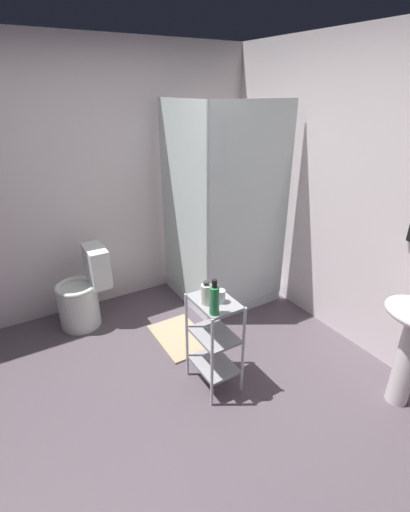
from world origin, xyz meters
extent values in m
cube|color=#554951|center=(0.00, 0.00, -0.01)|extent=(4.20, 4.20, 0.02)
cube|color=white|center=(0.00, 1.85, 1.25)|extent=(4.20, 0.10, 2.50)
cube|color=white|center=(-1.85, 0.00, 1.25)|extent=(0.10, 4.20, 2.50)
cube|color=white|center=(-1.31, 1.27, 0.05)|extent=(0.90, 0.90, 0.10)
cube|color=silver|center=(-1.31, 0.82, 1.05)|extent=(0.90, 0.02, 1.90)
cube|color=silver|center=(-0.86, 1.27, 1.05)|extent=(0.02, 0.90, 1.90)
cylinder|color=silver|center=(-0.86, 0.82, 1.05)|extent=(0.04, 0.04, 1.90)
cylinder|color=silver|center=(-1.31, 1.27, 0.10)|extent=(0.08, 0.08, 0.00)
cylinder|color=white|center=(0.65, 1.52, 0.34)|extent=(0.15, 0.15, 0.68)
cylinder|color=white|center=(-1.48, -0.22, 0.20)|extent=(0.37, 0.37, 0.40)
torus|color=white|center=(-1.48, -0.22, 0.42)|extent=(0.37, 0.37, 0.04)
cube|color=white|center=(-1.48, -0.01, 0.58)|extent=(0.35, 0.17, 0.36)
cylinder|color=silver|center=(-0.35, 0.33, 0.37)|extent=(0.02, 0.02, 0.74)
cylinder|color=silver|center=(0.01, 0.33, 0.37)|extent=(0.02, 0.02, 0.74)
cylinder|color=silver|center=(-0.35, 0.59, 0.37)|extent=(0.02, 0.02, 0.74)
cylinder|color=silver|center=(0.01, 0.59, 0.37)|extent=(0.02, 0.02, 0.74)
cube|color=#99999E|center=(-0.17, 0.46, 0.18)|extent=(0.36, 0.26, 0.02)
cube|color=#99999E|center=(-0.17, 0.46, 0.45)|extent=(0.36, 0.26, 0.02)
cube|color=#99999E|center=(-0.17, 0.46, 0.73)|extent=(0.36, 0.26, 0.02)
cylinder|color=white|center=(-0.17, 0.40, 0.81)|extent=(0.07, 0.07, 0.14)
cylinder|color=#333338|center=(-0.17, 0.40, 0.90)|extent=(0.04, 0.04, 0.03)
cylinder|color=#359355|center=(-0.04, 0.38, 0.84)|extent=(0.06, 0.06, 0.20)
cylinder|color=black|center=(-0.04, 0.38, 0.96)|extent=(0.03, 0.03, 0.05)
cylinder|color=silver|center=(-0.14, 0.49, 0.79)|extent=(0.07, 0.07, 0.09)
cube|color=tan|center=(-0.80, 0.50, 0.01)|extent=(0.60, 0.40, 0.02)
camera|label=1|loc=(1.65, -0.70, 2.08)|focal=25.70mm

